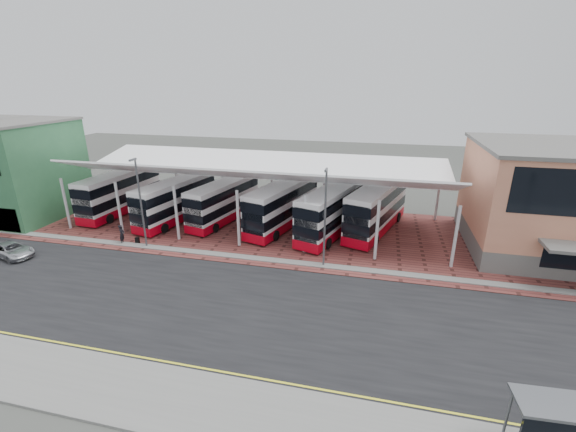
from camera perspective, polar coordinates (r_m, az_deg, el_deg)
name	(u,v)px	position (r m, az deg, el deg)	size (l,w,h in m)	color
ground	(280,305)	(26.45, -1.22, -13.07)	(140.00, 140.00, 0.00)	#3E403C
road	(276,313)	(25.64, -1.80, -14.23)	(120.00, 14.00, 0.02)	black
forecourt	(334,235)	(37.51, 6.77, -2.75)	(72.00, 16.00, 0.06)	brown
sidewalk	(230,411)	(19.82, -8.57, -26.69)	(120.00, 4.00, 0.14)	slate
north_kerb	(299,263)	(31.66, 1.62, -7.01)	(120.00, 0.80, 0.14)	slate
yellow_line_near	(245,380)	(21.16, -6.41, -23.03)	(120.00, 0.12, 0.01)	yellow
yellow_line_far	(247,376)	(21.37, -6.12, -22.51)	(120.00, 0.12, 0.01)	yellow
canopy	(256,170)	(38.24, -4.76, 6.85)	(37.00, 11.63, 7.07)	silver
shop_green	(31,170)	(49.10, -33.80, 5.66)	(6.40, 10.20, 10.22)	#367447
lamp_west	(140,201)	(35.45, -21.02, 2.11)	(0.16, 0.90, 8.07)	#525459
lamp_east	(325,216)	(29.71, 5.51, 0.07)	(0.16, 0.90, 8.07)	#525459
bus_0	(120,193)	(46.69, -23.58, 3.21)	(3.35, 11.10, 4.51)	white
bus_1	(176,201)	(41.88, -16.27, 2.18)	(4.48, 10.77, 4.33)	white
bus_2	(224,202)	(40.74, -9.49, 2.12)	(4.49, 10.39, 4.17)	white
bus_3	(282,206)	(38.43, -0.83, 1.54)	(5.31, 11.12, 4.47)	white
bus_4	(333,211)	(37.01, 6.62, 0.72)	(5.72, 11.24, 4.53)	white
bus_5	(377,209)	(38.37, 12.99, 1.08)	(5.81, 11.42, 4.60)	white
silver_car	(11,250)	(40.23, -35.82, -4.09)	(1.99, 4.31, 1.20)	silver
pedestrian	(122,234)	(38.09, -23.39, -2.49)	(0.65, 0.42, 1.77)	black
suitcase	(137,240)	(37.76, -21.43, -3.38)	(0.34, 0.24, 0.58)	black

